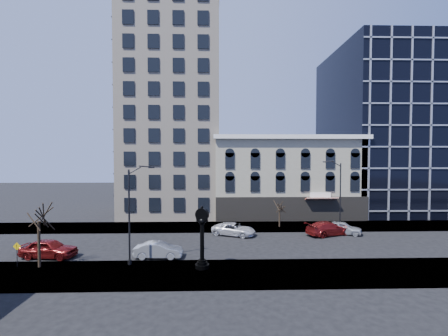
{
  "coord_description": "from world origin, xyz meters",
  "views": [
    {
      "loc": [
        1.05,
        -31.4,
        9.24
      ],
      "look_at": [
        2.0,
        4.0,
        8.0
      ],
      "focal_mm": 24.0,
      "sensor_mm": 36.0,
      "label": 1
    }
  ],
  "objects_px": {
    "car_near_a": "(49,248)",
    "car_near_b": "(158,250)",
    "street_clock": "(202,240)",
    "street_lamp_near": "(137,188)",
    "warning_sign": "(17,250)"
  },
  "relations": [
    {
      "from": "warning_sign",
      "to": "car_near_b",
      "type": "xyz_separation_m",
      "value": [
        11.3,
        2.3,
        -0.8
      ]
    },
    {
      "from": "street_lamp_near",
      "to": "warning_sign",
      "type": "bearing_deg",
      "value": 159.26
    },
    {
      "from": "street_lamp_near",
      "to": "warning_sign",
      "type": "distance_m",
      "value": 11.07
    },
    {
      "from": "street_lamp_near",
      "to": "car_near_b",
      "type": "xyz_separation_m",
      "value": [
        1.48,
        1.78,
        -5.88
      ]
    },
    {
      "from": "street_clock",
      "to": "warning_sign",
      "type": "distance_m",
      "value": 15.51
    },
    {
      "from": "car_near_a",
      "to": "car_near_b",
      "type": "xyz_separation_m",
      "value": [
        10.11,
        -0.29,
        -0.13
      ]
    },
    {
      "from": "street_lamp_near",
      "to": "car_near_b",
      "type": "bearing_deg",
      "value": 26.55
    },
    {
      "from": "street_clock",
      "to": "car_near_b",
      "type": "relative_size",
      "value": 1.18
    },
    {
      "from": "street_clock",
      "to": "car_near_a",
      "type": "height_order",
      "value": "street_clock"
    },
    {
      "from": "car_near_a",
      "to": "car_near_b",
      "type": "height_order",
      "value": "car_near_a"
    },
    {
      "from": "street_clock",
      "to": "warning_sign",
      "type": "xyz_separation_m",
      "value": [
        -15.47,
        0.73,
        -0.93
      ]
    },
    {
      "from": "car_near_a",
      "to": "street_lamp_near",
      "type": "bearing_deg",
      "value": -98.34
    },
    {
      "from": "street_lamp_near",
      "to": "warning_sign",
      "type": "relative_size",
      "value": 4.21
    },
    {
      "from": "car_near_a",
      "to": "car_near_b",
      "type": "distance_m",
      "value": 10.12
    },
    {
      "from": "street_clock",
      "to": "street_lamp_near",
      "type": "distance_m",
      "value": 7.11
    }
  ]
}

